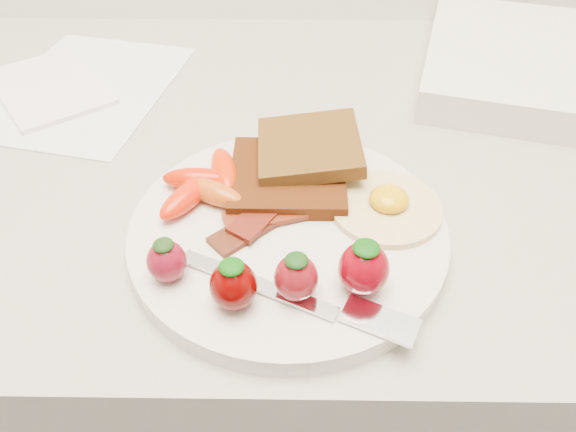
{
  "coord_description": "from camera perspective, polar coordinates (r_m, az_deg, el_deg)",
  "views": [
    {
      "loc": [
        0.03,
        1.21,
        1.25
      ],
      "look_at": [
        0.03,
        1.55,
        0.93
      ],
      "focal_mm": 35.0,
      "sensor_mm": 36.0,
      "label": 1
    }
  ],
  "objects": [
    {
      "name": "counter",
      "position": [
        0.94,
        -1.61,
        -15.32
      ],
      "size": [
        2.0,
        0.6,
        0.9
      ],
      "primitive_type": "cube",
      "color": "gray",
      "rests_on": "ground"
    },
    {
      "name": "plate",
      "position": [
        0.48,
        0.0,
        -1.65
      ],
      "size": [
        0.27,
        0.27,
        0.02
      ],
      "primitive_type": "cylinder",
      "color": "silver",
      "rests_on": "counter"
    },
    {
      "name": "toast_lower",
      "position": [
        0.51,
        -0.02,
        4.04
      ],
      "size": [
        0.1,
        0.1,
        0.01
      ],
      "primitive_type": "cube",
      "rotation": [
        0.0,
        0.0,
        -0.0
      ],
      "color": "black",
      "rests_on": "plate"
    },
    {
      "name": "toast_upper",
      "position": [
        0.52,
        2.18,
        7.02
      ],
      "size": [
        0.1,
        0.1,
        0.02
      ],
      "primitive_type": "cube",
      "rotation": [
        0.0,
        -0.1,
        0.06
      ],
      "color": "#49290B",
      "rests_on": "toast_lower"
    },
    {
      "name": "fried_egg",
      "position": [
        0.49,
        10.02,
        1.09
      ],
      "size": [
        0.13,
        0.13,
        0.02
      ],
      "color": "beige",
      "rests_on": "plate"
    },
    {
      "name": "bacon_strips",
      "position": [
        0.48,
        -1.55,
        0.45
      ],
      "size": [
        0.11,
        0.11,
        0.01
      ],
      "color": "black",
      "rests_on": "plate"
    },
    {
      "name": "baby_carrots",
      "position": [
        0.5,
        -8.39,
        3.19
      ],
      "size": [
        0.08,
        0.11,
        0.02
      ],
      "color": "red",
      "rests_on": "plate"
    },
    {
      "name": "strawberries",
      "position": [
        0.41,
        -0.86,
        -5.8
      ],
      "size": [
        0.18,
        0.06,
        0.05
      ],
      "color": "maroon",
      "rests_on": "plate"
    },
    {
      "name": "fork",
      "position": [
        0.42,
        2.36,
        -8.52
      ],
      "size": [
        0.18,
        0.09,
        0.0
      ],
      "color": "silver",
      "rests_on": "plate"
    },
    {
      "name": "paper_sheet",
      "position": [
        0.73,
        -19.91,
        12.04
      ],
      "size": [
        0.24,
        0.29,
        0.0
      ],
      "primitive_type": "cube",
      "rotation": [
        0.0,
        0.0,
        -0.21
      ],
      "color": "white",
      "rests_on": "counter"
    },
    {
      "name": "notepad",
      "position": [
        0.74,
        -23.11,
        11.95
      ],
      "size": [
        0.18,
        0.19,
        0.01
      ],
      "primitive_type": "cube",
      "rotation": [
        0.0,
        0.0,
        0.63
      ],
      "color": "white",
      "rests_on": "paper_sheet"
    },
    {
      "name": "appliance",
      "position": [
        0.77,
        26.94,
        13.13
      ],
      "size": [
        0.4,
        0.35,
        0.04
      ],
      "primitive_type": "cube",
      "rotation": [
        0.0,
        0.0,
        -0.26
      ],
      "color": "silver",
      "rests_on": "counter"
    }
  ]
}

